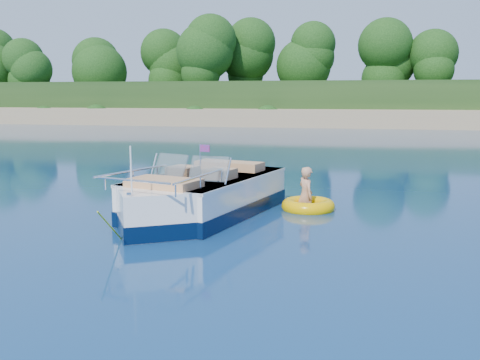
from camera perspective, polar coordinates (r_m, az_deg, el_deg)
The scene contains 6 objects.
ground at distance 11.19m, azimuth 5.04°, elevation -5.20°, with size 160.00×160.00×0.00m, color #0A234A.
shoreline at distance 74.56m, azimuth 11.46°, elevation 7.54°, with size 170.00×59.00×6.00m.
treeline at distance 51.86m, azimuth 11.17°, elevation 12.00°, with size 150.00×7.12×8.19m.
motorboat at distance 12.13m, azimuth -4.48°, elevation -2.12°, with size 3.17×6.09×2.07m.
tow_tube at distance 13.06m, azimuth 7.28°, elevation -2.76°, with size 1.35×1.35×0.34m.
boy at distance 13.18m, azimuth 6.92°, elevation -3.04°, with size 0.55×0.36×1.50m, color tan.
Camera 1 is at (1.36, -10.76, 2.75)m, focal length 40.00 mm.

